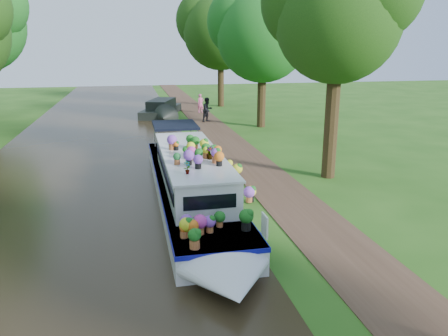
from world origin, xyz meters
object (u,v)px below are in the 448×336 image
(second_boat, at_px, (162,109))
(pedestrian_dark, at_px, (208,110))
(pedestrian_pink, at_px, (200,103))
(plant_boat, at_px, (192,182))

(second_boat, bearing_deg, pedestrian_dark, -29.85)
(second_boat, xyz_separation_m, pedestrian_pink, (3.27, 1.06, 0.26))
(plant_boat, relative_size, pedestrian_pink, 8.93)
(plant_boat, distance_m, second_boat, 20.47)
(pedestrian_pink, bearing_deg, pedestrian_dark, -115.93)
(plant_boat, relative_size, second_boat, 1.91)
(pedestrian_dark, bearing_deg, plant_boat, -134.85)
(plant_boat, height_order, pedestrian_dark, plant_boat)
(plant_boat, xyz_separation_m, pedestrian_pink, (3.77, 21.52, -0.07))
(plant_boat, xyz_separation_m, second_boat, (0.50, 20.46, -0.33))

